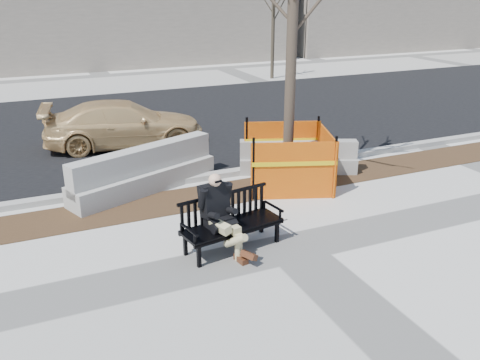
# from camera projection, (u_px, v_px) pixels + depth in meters

# --- Properties ---
(ground) EXTENTS (120.00, 120.00, 0.00)m
(ground) POSITION_uv_depth(u_px,v_px,m) (292.00, 247.00, 8.38)
(ground) COLOR beige
(ground) RESTS_ON ground
(mulch_strip) EXTENTS (40.00, 1.20, 0.02)m
(mulch_strip) POSITION_uv_depth(u_px,v_px,m) (231.00, 192.00, 10.60)
(mulch_strip) COLOR #47301C
(mulch_strip) RESTS_ON ground
(asphalt_street) EXTENTS (60.00, 10.40, 0.01)m
(asphalt_street) POSITION_uv_depth(u_px,v_px,m) (155.00, 123.00, 15.91)
(asphalt_street) COLOR black
(asphalt_street) RESTS_ON ground
(curb) EXTENTS (60.00, 0.25, 0.12)m
(curb) POSITION_uv_depth(u_px,v_px,m) (214.00, 175.00, 11.40)
(curb) COLOR #9E9B93
(curb) RESTS_ON ground
(bench) EXTENTS (1.79, 0.89, 0.91)m
(bench) POSITION_uv_depth(u_px,v_px,m) (232.00, 248.00, 8.36)
(bench) COLOR black
(bench) RESTS_ON ground
(seated_man) EXTENTS (0.71, 1.02, 1.31)m
(seated_man) POSITION_uv_depth(u_px,v_px,m) (219.00, 251.00, 8.28)
(seated_man) COLOR black
(seated_man) RESTS_ON ground
(tree_fence) EXTENTS (3.32, 3.32, 6.50)m
(tree_fence) POSITION_uv_depth(u_px,v_px,m) (287.00, 184.00, 11.05)
(tree_fence) COLOR orange
(tree_fence) RESTS_ON ground
(sedan) EXTENTS (4.34, 2.28, 1.20)m
(sedan) POSITION_uv_depth(u_px,v_px,m) (126.00, 146.00, 13.70)
(sedan) COLOR tan
(sedan) RESTS_ON ground
(jersey_barrier_left) EXTENTS (3.33, 1.84, 0.95)m
(jersey_barrier_left) POSITION_uv_depth(u_px,v_px,m) (145.00, 190.00, 10.72)
(jersey_barrier_left) COLOR #A5A29A
(jersey_barrier_left) RESTS_ON ground
(jersey_barrier_right) EXTENTS (2.65, 1.54, 0.76)m
(jersey_barrier_right) POSITION_uv_depth(u_px,v_px,m) (297.00, 172.00, 11.78)
(jersey_barrier_right) COLOR gray
(jersey_barrier_right) RESTS_ON ground
(far_tree_right) EXTENTS (1.98, 1.98, 4.82)m
(far_tree_right) POSITION_uv_depth(u_px,v_px,m) (272.00, 78.00, 23.63)
(far_tree_right) COLOR #42392A
(far_tree_right) RESTS_ON ground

